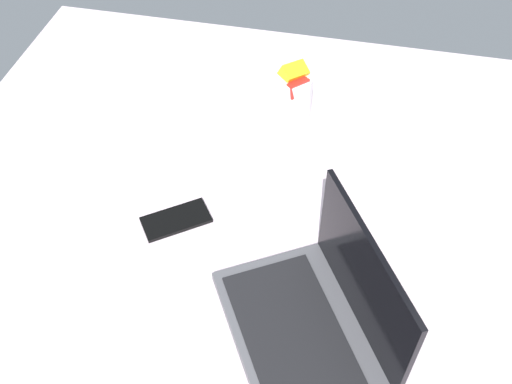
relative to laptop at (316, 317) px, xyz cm
name	(u,v)px	position (x,y,z in cm)	size (l,w,h in cm)	color
bed_mattress	(207,318)	(-2.97, -21.49, -13.41)	(180.00, 140.00, 18.00)	silver
laptop	(316,317)	(0.00, 0.00, 0.00)	(40.13, 36.69, 23.00)	#4C4C51
snack_cup	(294,93)	(-58.44, -14.12, 1.73)	(9.59, 9.00, 14.39)	silver
cell_phone	(176,220)	(-19.06, -32.12, -4.01)	(6.80, 14.00, 0.80)	black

